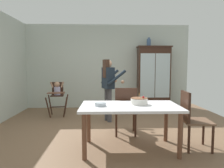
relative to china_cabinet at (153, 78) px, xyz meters
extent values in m
plane|color=brown|center=(-1.47, -2.37, -1.00)|extent=(6.24, 6.24, 0.00)
cube|color=beige|center=(-1.47, 0.26, 0.35)|extent=(5.32, 0.06, 2.70)
cube|color=#382116|center=(0.00, 0.00, -0.03)|extent=(1.00, 0.42, 1.95)
cube|color=#382116|center=(0.00, 0.00, 0.97)|extent=(1.06, 0.48, 0.04)
cube|color=silver|center=(-0.24, -0.21, 0.07)|extent=(0.45, 0.01, 1.37)
cube|color=silver|center=(0.24, -0.21, 0.07)|extent=(0.45, 0.01, 1.37)
cube|color=#382116|center=(0.00, 0.00, 0.07)|extent=(0.92, 0.36, 0.02)
cylinder|color=#3D567F|center=(-0.17, 0.00, 1.10)|extent=(0.13, 0.13, 0.22)
cylinder|color=#3D567F|center=(-0.17, 0.00, 1.24)|extent=(0.07, 0.07, 0.05)
cylinder|color=#382116|center=(-3.05, -1.12, -0.72)|extent=(0.13, 0.15, 0.56)
cylinder|color=#382116|center=(-2.61, -1.07, -0.72)|extent=(0.15, 0.13, 0.56)
cylinder|color=#382116|center=(-3.11, -0.68, -0.72)|extent=(0.15, 0.13, 0.56)
cylinder|color=#382116|center=(-2.67, -0.63, -0.72)|extent=(0.13, 0.15, 0.56)
cube|color=#382116|center=(-2.86, -0.88, -0.75)|extent=(0.42, 0.09, 0.02)
cube|color=#382116|center=(-2.86, -0.88, -0.43)|extent=(0.38, 0.38, 0.02)
cube|color=#382116|center=(-2.88, -0.72, -0.25)|extent=(0.31, 0.07, 0.34)
cube|color=brown|center=(-2.83, -1.14, -0.32)|extent=(0.47, 0.29, 0.02)
cylinder|color=#B2ADD1|center=(-2.86, -0.86, -0.31)|extent=(0.17, 0.17, 0.22)
sphere|color=tan|center=(-2.86, -0.86, -0.13)|extent=(0.15, 0.15, 0.15)
cylinder|color=tan|center=(-3.00, -0.87, -0.14)|extent=(0.10, 0.06, 0.17)
cylinder|color=tan|center=(-2.72, -0.84, -0.14)|extent=(0.10, 0.06, 0.17)
cylinder|color=#47474C|center=(-1.45, -1.53, -0.59)|extent=(0.11, 0.11, 0.82)
cylinder|color=#47474C|center=(-1.51, -1.37, -0.59)|extent=(0.11, 0.11, 0.82)
cube|color=#19232D|center=(-1.48, -1.45, 0.08)|extent=(0.32, 0.41, 0.52)
cube|color=white|center=(-1.38, -1.41, 0.08)|extent=(0.03, 0.06, 0.49)
sphere|color=tan|center=(-1.48, -1.45, 0.43)|extent=(0.19, 0.19, 0.19)
cube|color=#382319|center=(-1.53, -1.47, 0.31)|extent=(0.17, 0.22, 0.44)
cylinder|color=#19232D|center=(-1.27, -1.58, 0.10)|extent=(0.48, 0.25, 0.37)
sphere|color=tan|center=(-1.13, -1.52, -0.01)|extent=(0.08, 0.08, 0.08)
cylinder|color=#19232D|center=(-1.43, -1.21, 0.10)|extent=(0.48, 0.25, 0.37)
sphere|color=tan|center=(-1.28, -1.15, -0.01)|extent=(0.08, 0.08, 0.08)
cube|color=silver|center=(-1.16, -3.20, -0.28)|extent=(1.60, 0.92, 0.04)
cylinder|color=brown|center=(-1.87, -3.55, -0.65)|extent=(0.07, 0.07, 0.70)
cylinder|color=brown|center=(-0.46, -3.57, -0.65)|extent=(0.07, 0.07, 0.70)
cylinder|color=brown|center=(-1.86, -2.83, -0.65)|extent=(0.07, 0.07, 0.70)
cylinder|color=brown|center=(-0.45, -2.85, -0.65)|extent=(0.07, 0.07, 0.70)
cylinder|color=white|center=(-1.00, -3.13, -0.21)|extent=(0.28, 0.28, 0.10)
cylinder|color=brown|center=(-1.00, -3.13, -0.16)|extent=(0.27, 0.27, 0.01)
cylinder|color=#F2E5CC|center=(-1.00, -3.13, -0.12)|extent=(0.01, 0.01, 0.06)
cone|color=yellow|center=(-1.00, -3.13, -0.08)|extent=(0.02, 0.02, 0.02)
sphere|color=red|center=(-0.94, -3.16, -0.14)|extent=(0.04, 0.04, 0.04)
cylinder|color=#B2BCC6|center=(-1.64, -3.24, -0.23)|extent=(0.18, 0.18, 0.05)
cylinder|color=#382116|center=(-0.96, -2.25, -0.78)|extent=(0.04, 0.04, 0.45)
cylinder|color=#382116|center=(-1.33, -2.23, -0.78)|extent=(0.04, 0.04, 0.45)
cylinder|color=#382116|center=(-0.98, -2.62, -0.78)|extent=(0.04, 0.04, 0.45)
cylinder|color=#382116|center=(-1.35, -2.60, -0.78)|extent=(0.04, 0.04, 0.45)
cube|color=brown|center=(-1.15, -2.43, -0.54)|extent=(0.46, 0.46, 0.03)
cube|color=#382116|center=(-1.16, -2.63, -0.28)|extent=(0.42, 0.06, 0.48)
cylinder|color=#382116|center=(-0.97, -2.64, -0.28)|extent=(0.03, 0.03, 0.48)
cylinder|color=#382116|center=(-1.35, -2.62, -0.28)|extent=(0.03, 0.03, 0.48)
cylinder|color=#382116|center=(0.12, -3.41, -0.78)|extent=(0.04, 0.04, 0.45)
cylinder|color=#382116|center=(0.15, -3.04, -0.78)|extent=(0.04, 0.04, 0.45)
cylinder|color=#382116|center=(-0.25, -3.38, -0.78)|extent=(0.04, 0.04, 0.45)
cylinder|color=#382116|center=(-0.22, -3.01, -0.78)|extent=(0.04, 0.04, 0.45)
cube|color=brown|center=(-0.05, -3.21, -0.54)|extent=(0.48, 0.48, 0.03)
cube|color=#382116|center=(-0.25, -3.20, -0.28)|extent=(0.07, 0.42, 0.48)
cylinder|color=#382116|center=(-0.26, -3.39, -0.28)|extent=(0.03, 0.03, 0.48)
cylinder|color=#382116|center=(-0.23, -3.01, -0.28)|extent=(0.03, 0.03, 0.48)
camera|label=1|loc=(-1.59, -6.45, 0.38)|focal=32.72mm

